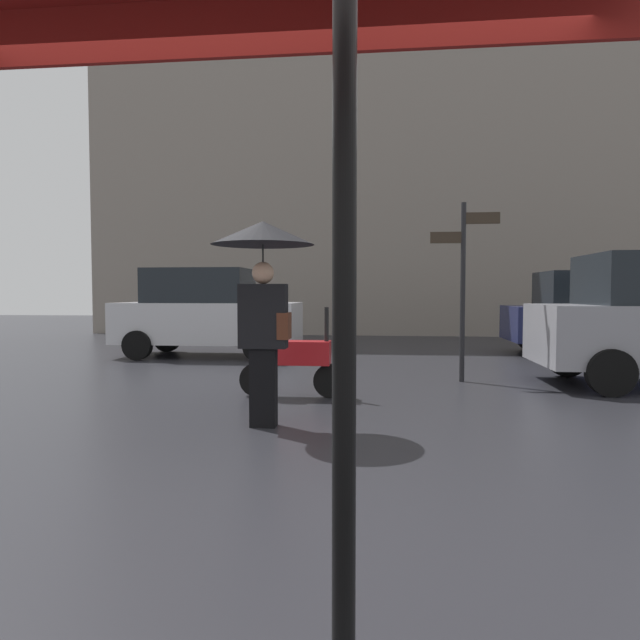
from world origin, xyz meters
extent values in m
plane|color=#26262B|center=(0.00, 0.00, 0.00)|extent=(60.00, 60.00, 0.00)
cylinder|color=black|center=(0.32, -0.89, 1.32)|extent=(0.08, 0.08, 2.65)
cube|color=maroon|center=(-0.42, -0.48, 2.53)|extent=(3.72, 0.03, 0.24)
cube|color=black|center=(-0.79, 3.01, 0.42)|extent=(0.28, 0.18, 0.84)
cube|color=black|center=(-0.79, 3.01, 1.18)|extent=(0.50, 0.23, 0.68)
sphere|color=tan|center=(-0.79, 3.01, 1.64)|extent=(0.23, 0.23, 0.23)
cube|color=#512819|center=(-0.57, 3.01, 1.08)|extent=(0.12, 0.24, 0.28)
cylinder|color=black|center=(-0.79, 3.01, 1.78)|extent=(0.02, 0.02, 0.30)
cone|color=black|center=(-0.79, 3.01, 2.06)|extent=(1.09, 1.09, 0.25)
cylinder|color=black|center=(-0.23, 4.71, 0.23)|extent=(0.46, 0.09, 0.46)
cylinder|color=black|center=(-1.26, 4.71, 0.23)|extent=(0.46, 0.09, 0.46)
cube|color=red|center=(-0.75, 4.71, 0.61)|extent=(1.03, 0.32, 0.32)
cube|color=black|center=(-1.21, 4.71, 0.89)|extent=(0.28, 0.28, 0.24)
cylinder|color=black|center=(-0.29, 4.71, 0.96)|extent=(0.06, 0.06, 0.55)
cube|color=#1E234C|center=(5.50, 10.48, 0.72)|extent=(4.23, 1.89, 0.79)
cube|color=black|center=(5.29, 10.48, 1.51)|extent=(2.33, 1.73, 0.79)
cylinder|color=black|center=(4.12, 11.42, 0.32)|extent=(0.65, 0.18, 0.65)
cylinder|color=black|center=(4.12, 9.53, 0.32)|extent=(0.65, 0.18, 0.65)
cube|color=silver|center=(-3.37, 9.30, 0.76)|extent=(4.01, 1.66, 0.89)
cube|color=black|center=(-3.57, 9.30, 1.58)|extent=(2.20, 1.53, 0.75)
cylinder|color=black|center=(-2.07, 10.13, 0.31)|extent=(0.63, 0.18, 0.63)
cylinder|color=black|center=(-2.07, 8.47, 0.31)|extent=(0.63, 0.18, 0.63)
cylinder|color=black|center=(-4.68, 10.13, 0.31)|extent=(0.63, 0.18, 0.63)
cylinder|color=black|center=(-4.68, 8.47, 0.31)|extent=(0.63, 0.18, 0.63)
cylinder|color=black|center=(3.60, 7.04, 0.33)|extent=(0.66, 0.18, 0.66)
cylinder|color=black|center=(3.60, 5.21, 0.33)|extent=(0.66, 0.18, 0.66)
cylinder|color=black|center=(1.74, 6.30, 1.43)|extent=(0.08, 0.08, 2.86)
cube|color=#33281E|center=(2.02, 6.30, 2.61)|extent=(0.56, 0.04, 0.18)
cube|color=#33281E|center=(1.48, 6.30, 2.31)|extent=(0.52, 0.04, 0.18)
cube|color=gray|center=(0.00, 17.16, 7.48)|extent=(19.13, 2.99, 14.95)
camera|label=1|loc=(0.44, -2.78, 1.43)|focal=31.29mm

